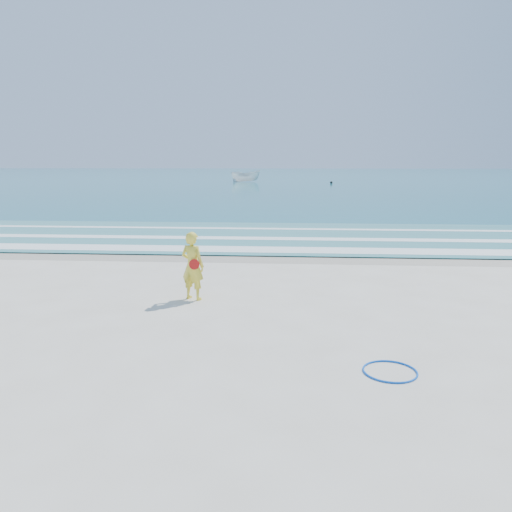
{
  "coord_description": "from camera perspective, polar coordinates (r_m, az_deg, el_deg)",
  "views": [
    {
      "loc": [
        1.19,
        -9.5,
        3.62
      ],
      "look_at": [
        0.23,
        4.0,
        1.0
      ],
      "focal_mm": 35.0,
      "sensor_mm": 36.0,
      "label": 1
    }
  ],
  "objects": [
    {
      "name": "woman",
      "position": [
        13.1,
        -7.25,
        -1.12
      ],
      "size": [
        0.77,
        0.65,
        1.8
      ],
      "color": "yellow",
      "rests_on": "ground"
    },
    {
      "name": "buoy",
      "position": [
        77.07,
        8.6,
        8.31
      ],
      "size": [
        0.4,
        0.4,
        0.4
      ],
      "primitive_type": "sphere",
      "color": "black",
      "rests_on": "ocean"
    },
    {
      "name": "ground",
      "position": [
        10.24,
        -2.9,
        -9.76
      ],
      "size": [
        400.0,
        400.0,
        0.0
      ],
      "primitive_type": "plane",
      "color": "silver",
      "rests_on": "ground"
    },
    {
      "name": "ocean",
      "position": [
        114.57,
        3.55,
        9.12
      ],
      "size": [
        400.0,
        190.0,
        0.04
      ],
      "primitive_type": "cube",
      "color": "#19727F",
      "rests_on": "ground"
    },
    {
      "name": "foam_far",
      "position": [
        26.27,
        1.46,
        3.14
      ],
      "size": [
        400.0,
        0.6,
        0.01
      ],
      "primitive_type": "cube",
      "color": "white",
      "rests_on": "shallow"
    },
    {
      "name": "wet_sand",
      "position": [
        18.89,
        0.4,
        -0.09
      ],
      "size": [
        400.0,
        2.4,
        0.0
      ],
      "primitive_type": "cube",
      "color": "#B2A893",
      "rests_on": "ground"
    },
    {
      "name": "boat",
      "position": [
        82.41,
        -1.18,
        9.1
      ],
      "size": [
        5.12,
        2.96,
        1.86
      ],
      "primitive_type": "imported",
      "rotation": [
        0.0,
        0.0,
        1.82
      ],
      "color": "white",
      "rests_on": "ocean"
    },
    {
      "name": "shallow",
      "position": [
        23.8,
        1.18,
        2.31
      ],
      "size": [
        400.0,
        10.0,
        0.01
      ],
      "primitive_type": "cube",
      "color": "#59B7AD",
      "rests_on": "ocean"
    },
    {
      "name": "foam_mid",
      "position": [
        23.01,
        1.08,
        2.03
      ],
      "size": [
        400.0,
        0.9,
        0.01
      ],
      "primitive_type": "cube",
      "color": "white",
      "rests_on": "shallow"
    },
    {
      "name": "hoop",
      "position": [
        9.16,
        15.07,
        -12.6
      ],
      "size": [
        1.15,
        1.15,
        0.03
      ],
      "primitive_type": "torus",
      "rotation": [
        0.0,
        0.0,
        0.26
      ],
      "color": "blue",
      "rests_on": "ground"
    },
    {
      "name": "foam_near",
      "position": [
        20.16,
        0.64,
        0.76
      ],
      "size": [
        400.0,
        1.4,
        0.01
      ],
      "primitive_type": "cube",
      "color": "white",
      "rests_on": "shallow"
    }
  ]
}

